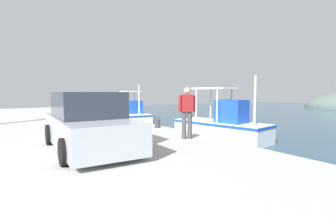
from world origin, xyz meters
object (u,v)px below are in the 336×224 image
at_px(fishing_boat_nearest, 132,114).
at_px(fishing_boat_second, 222,126).
at_px(pelican, 109,112).
at_px(fisherman_standing, 187,111).
at_px(mooring_bollard_nearest, 157,123).
at_px(parked_car, 89,123).

relative_size(fishing_boat_nearest, fishing_boat_second, 1.00).
height_order(fishing_boat_second, pelican, fishing_boat_second).
relative_size(fishing_boat_nearest, fisherman_standing, 2.93).
height_order(fishing_boat_nearest, mooring_bollard_nearest, fishing_boat_nearest).
xyz_separation_m(pelican, mooring_bollard_nearest, (4.53, 0.62, -0.21)).
bearing_deg(fishing_boat_second, pelican, -141.65).
height_order(fishing_boat_nearest, pelican, fishing_boat_nearest).
xyz_separation_m(pelican, parked_car, (7.09, -3.02, 0.32)).
bearing_deg(fisherman_standing, mooring_bollard_nearest, 170.94).
bearing_deg(parked_car, pelican, 156.91).
height_order(fishing_boat_second, mooring_bollard_nearest, fishing_boat_second).
xyz_separation_m(fishing_boat_nearest, parked_car, (11.43, -6.41, 0.93)).
distance_m(fishing_boat_nearest, fisherman_standing, 12.12).
xyz_separation_m(pelican, fisherman_standing, (7.29, 0.18, 0.55)).
relative_size(fishing_boat_second, parked_car, 1.23).
xyz_separation_m(fisherman_standing, parked_car, (-0.20, -3.21, -0.23)).
distance_m(fishing_boat_nearest, fishing_boat_second, 9.43).
bearing_deg(fishing_boat_nearest, fisherman_standing, -15.43).
height_order(fishing_boat_nearest, fishing_boat_second, fishing_boat_second).
bearing_deg(pelican, parked_car, -23.09).
distance_m(fishing_boat_second, pelican, 6.49).
relative_size(fishing_boat_second, pelican, 5.25).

